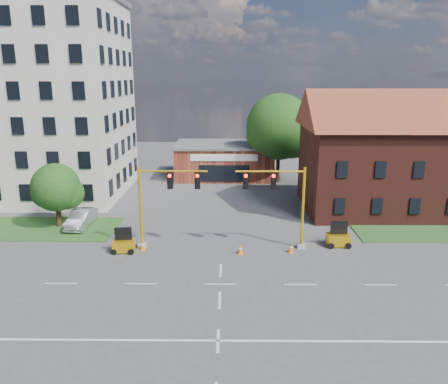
{
  "coord_description": "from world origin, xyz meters",
  "views": [
    {
      "loc": [
        0.47,
        -24.79,
        12.6
      ],
      "look_at": [
        0.14,
        10.0,
        3.28
      ],
      "focal_mm": 35.0,
      "sensor_mm": 36.0,
      "label": 1
    }
  ],
  "objects_px": {
    "trailer_east": "(338,239)",
    "signal_mast_west": "(162,198)",
    "pickup_white": "(368,206)",
    "trailer_west": "(124,245)",
    "signal_mast_east": "(281,198)"
  },
  "relations": [
    {
      "from": "signal_mast_west",
      "to": "signal_mast_east",
      "type": "height_order",
      "value": "same"
    },
    {
      "from": "trailer_east",
      "to": "pickup_white",
      "type": "distance_m",
      "value": 9.32
    },
    {
      "from": "trailer_east",
      "to": "signal_mast_east",
      "type": "bearing_deg",
      "value": -175.87
    },
    {
      "from": "trailer_east",
      "to": "signal_mast_west",
      "type": "bearing_deg",
      "value": -179.3
    },
    {
      "from": "signal_mast_west",
      "to": "trailer_west",
      "type": "relative_size",
      "value": 3.41
    },
    {
      "from": "pickup_white",
      "to": "trailer_west",
      "type": "bearing_deg",
      "value": 114.61
    },
    {
      "from": "signal_mast_west",
      "to": "pickup_white",
      "type": "relative_size",
      "value": 1.14
    },
    {
      "from": "signal_mast_west",
      "to": "pickup_white",
      "type": "height_order",
      "value": "signal_mast_west"
    },
    {
      "from": "signal_mast_west",
      "to": "trailer_east",
      "type": "height_order",
      "value": "signal_mast_west"
    },
    {
      "from": "signal_mast_east",
      "to": "pickup_white",
      "type": "xyz_separation_m",
      "value": [
        9.28,
        8.42,
        -3.16
      ]
    },
    {
      "from": "trailer_west",
      "to": "trailer_east",
      "type": "height_order",
      "value": "trailer_east"
    },
    {
      "from": "trailer_east",
      "to": "trailer_west",
      "type": "bearing_deg",
      "value": -176.43
    },
    {
      "from": "pickup_white",
      "to": "trailer_east",
      "type": "bearing_deg",
      "value": 149.74
    },
    {
      "from": "trailer_west",
      "to": "pickup_white",
      "type": "height_order",
      "value": "trailer_west"
    },
    {
      "from": "trailer_west",
      "to": "pickup_white",
      "type": "distance_m",
      "value": 22.81
    }
  ]
}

